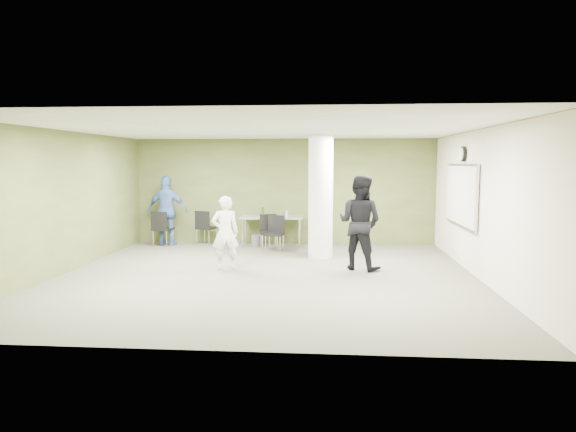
# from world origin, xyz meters

# --- Properties ---
(floor) EXTENTS (8.00, 8.00, 0.00)m
(floor) POSITION_xyz_m (0.00, 0.00, 0.00)
(floor) COLOR #504F3F
(floor) RESTS_ON ground
(ceiling) EXTENTS (8.00, 8.00, 0.00)m
(ceiling) POSITION_xyz_m (0.00, 0.00, 2.80)
(ceiling) COLOR white
(ceiling) RESTS_ON wall_back
(wall_back) EXTENTS (8.00, 2.80, 0.02)m
(wall_back) POSITION_xyz_m (0.00, 4.00, 1.40)
(wall_back) COLOR #464F25
(wall_back) RESTS_ON floor
(wall_left) EXTENTS (0.02, 8.00, 2.80)m
(wall_left) POSITION_xyz_m (-4.00, 0.00, 1.40)
(wall_left) COLOR #464F25
(wall_left) RESTS_ON floor
(wall_right_cream) EXTENTS (0.02, 8.00, 2.80)m
(wall_right_cream) POSITION_xyz_m (4.00, 0.00, 1.40)
(wall_right_cream) COLOR beige
(wall_right_cream) RESTS_ON floor
(column) EXTENTS (0.56, 0.56, 2.80)m
(column) POSITION_xyz_m (1.00, 2.00, 1.40)
(column) COLOR silver
(column) RESTS_ON floor
(whiteboard) EXTENTS (0.05, 2.30, 1.30)m
(whiteboard) POSITION_xyz_m (3.92, 1.20, 1.50)
(whiteboard) COLOR silver
(whiteboard) RESTS_ON wall_right_cream
(wall_clock) EXTENTS (0.06, 0.32, 0.32)m
(wall_clock) POSITION_xyz_m (3.92, 1.20, 2.35)
(wall_clock) COLOR black
(wall_clock) RESTS_ON wall_right_cream
(folding_table) EXTENTS (1.64, 0.75, 1.02)m
(folding_table) POSITION_xyz_m (-0.30, 3.51, 0.72)
(folding_table) COLOR gray
(folding_table) RESTS_ON floor
(wastebasket) EXTENTS (0.26, 0.26, 0.30)m
(wastebasket) POSITION_xyz_m (-0.67, 3.35, 0.15)
(wastebasket) COLOR #4C4C4C
(wastebasket) RESTS_ON floor
(chair_back_left) EXTENTS (0.53, 0.53, 0.92)m
(chair_back_left) POSITION_xyz_m (-3.12, 3.17, 0.54)
(chair_back_left) COLOR black
(chair_back_left) RESTS_ON floor
(chair_back_right) EXTENTS (0.58, 0.58, 0.91)m
(chair_back_right) POSITION_xyz_m (-2.07, 3.54, 0.53)
(chair_back_right) COLOR black
(chair_back_right) RESTS_ON floor
(chair_table_left) EXTENTS (0.49, 0.49, 0.87)m
(chair_table_left) POSITION_xyz_m (-0.12, 2.74, 0.51)
(chair_table_left) COLOR black
(chair_table_left) RESTS_ON floor
(chair_table_right) EXTENTS (0.52, 0.52, 0.88)m
(chair_table_right) POSITION_xyz_m (-0.30, 2.93, 0.51)
(chair_table_right) COLOR black
(chair_table_right) RESTS_ON floor
(woman_white) EXTENTS (0.64, 0.52, 1.50)m
(woman_white) POSITION_xyz_m (-0.91, 0.53, 0.75)
(woman_white) COLOR white
(woman_white) RESTS_ON floor
(man_black) EXTENTS (1.17, 1.08, 1.92)m
(man_black) POSITION_xyz_m (1.82, 0.75, 0.96)
(man_black) COLOR black
(man_black) RESTS_ON floor
(man_blue) EXTENTS (1.10, 0.53, 1.83)m
(man_blue) POSITION_xyz_m (-3.03, 3.40, 0.92)
(man_blue) COLOR #4266A4
(man_blue) RESTS_ON floor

